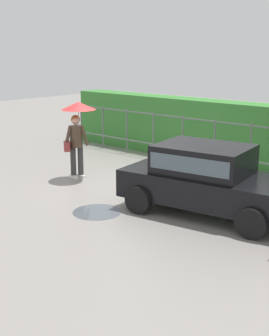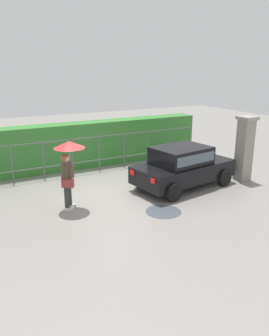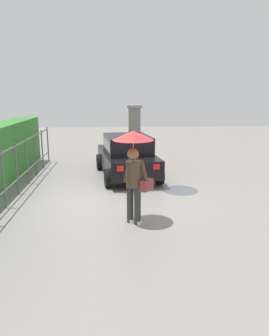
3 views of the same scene
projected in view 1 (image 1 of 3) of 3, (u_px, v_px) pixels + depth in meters
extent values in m
plane|color=gray|center=(136.00, 185.00, 12.06)|extent=(40.00, 40.00, 0.00)
cube|color=black|center=(209.00, 187.00, 9.86)|extent=(3.90, 2.16, 0.60)
cube|color=black|center=(204.00, 159.00, 9.79)|extent=(2.09, 1.70, 0.60)
cube|color=#4C5B66|center=(204.00, 158.00, 9.78)|extent=(1.94, 1.70, 0.33)
cylinder|color=black|center=(252.00, 223.00, 8.59)|extent=(0.62, 0.27, 0.60)
cylinder|color=black|center=(176.00, 182.00, 11.27)|extent=(0.62, 0.27, 0.60)
cylinder|color=black|center=(138.00, 200.00, 9.91)|extent=(0.62, 0.27, 0.60)
cube|color=red|center=(148.00, 164.00, 11.26)|extent=(0.09, 0.21, 0.16)
cube|color=red|center=(123.00, 174.00, 10.37)|extent=(0.09, 0.21, 0.16)
cylinder|color=#333333|center=(81.00, 162.00, 12.68)|extent=(0.15, 0.15, 0.86)
cylinder|color=#333333|center=(73.00, 162.00, 12.64)|extent=(0.15, 0.15, 0.86)
cube|color=white|center=(81.00, 176.00, 12.72)|extent=(0.26, 0.10, 0.08)
cube|color=white|center=(74.00, 177.00, 12.68)|extent=(0.26, 0.10, 0.08)
cylinder|color=#473828|center=(76.00, 136.00, 12.48)|extent=(0.34, 0.34, 0.58)
sphere|color=#DBAD89|center=(76.00, 120.00, 12.37)|extent=(0.22, 0.22, 0.22)
sphere|color=olive|center=(76.00, 120.00, 12.40)|extent=(0.25, 0.25, 0.25)
cylinder|color=#473828|center=(85.00, 136.00, 12.44)|extent=(0.21, 0.23, 0.56)
cylinder|color=#473828|center=(68.00, 136.00, 12.36)|extent=(0.21, 0.23, 0.56)
cylinder|color=#B2B2B7|center=(79.00, 124.00, 12.31)|extent=(0.02, 0.02, 0.77)
cone|color=red|center=(78.00, 106.00, 12.19)|extent=(0.92, 0.92, 0.21)
cube|color=maroon|center=(67.00, 146.00, 12.38)|extent=(0.37, 0.33, 0.24)
cylinder|color=#59605B|center=(81.00, 124.00, 17.08)|extent=(0.05, 0.05, 1.50)
cylinder|color=#59605B|center=(103.00, 127.00, 16.35)|extent=(0.05, 0.05, 1.50)
cylinder|color=#59605B|center=(127.00, 131.00, 15.61)|extent=(0.05, 0.05, 1.50)
cylinder|color=#59605B|center=(153.00, 135.00, 14.87)|extent=(0.05, 0.05, 1.50)
cylinder|color=#59605B|center=(182.00, 140.00, 14.13)|extent=(0.05, 0.05, 1.50)
cylinder|color=#59605B|center=(214.00, 145.00, 13.39)|extent=(0.05, 0.05, 1.50)
cylinder|color=#59605B|center=(250.00, 150.00, 12.66)|extent=(0.05, 0.05, 1.50)
cube|color=#59605B|center=(199.00, 120.00, 13.60)|extent=(10.31, 0.03, 0.04)
cube|color=#59605B|center=(198.00, 152.00, 13.84)|extent=(10.31, 0.03, 0.04)
cube|color=#387F33|center=(215.00, 131.00, 14.37)|extent=(11.31, 0.90, 1.90)
cylinder|color=#4C545B|center=(97.00, 212.00, 10.06)|extent=(1.07, 1.07, 0.00)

